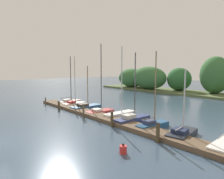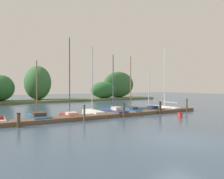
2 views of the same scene
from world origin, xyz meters
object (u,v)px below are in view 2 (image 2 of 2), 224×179
Objects in this scene: sailboat_4 at (93,112)px; sailboat_7 at (150,109)px; sailboat_5 at (114,111)px; sailboat_8 at (165,107)px; sailboat_2 at (37,117)px; mooring_piling_3 at (124,110)px; mooring_piling_2 at (84,113)px; channel_buoy_0 at (180,115)px; mooring_piling_5 at (187,105)px; mooring_piling_4 at (160,108)px; sailboat_6 at (131,110)px; sailboat_3 at (70,114)px; mooring_piling_1 at (19,120)px.

sailboat_4 is 7.49m from sailboat_7.
sailboat_8 is at bearing -86.47° from sailboat_5.
sailboat_2 reaches higher than mooring_piling_3.
mooring_piling_2 is 2.23× the size of channel_buoy_0.
sailboat_5 is at bearing -92.48° from sailboat_2.
sailboat_7 reaches higher than mooring_piling_3.
channel_buoy_0 is at bearing -116.00° from sailboat_2.
mooring_piling_4 is at bearing 179.61° from mooring_piling_5.
sailboat_5 is at bearing -102.02° from sailboat_4.
sailboat_8 is at bearing 107.16° from mooring_piling_5.
mooring_piling_3 is 2.16× the size of channel_buoy_0.
sailboat_8 is 6.98m from channel_buoy_0.
sailboat_6 reaches higher than channel_buoy_0.
sailboat_2 is at bearing 87.49° from sailboat_3.
sailboat_8 is 5.06× the size of mooring_piling_5.
sailboat_5 is at bearing 164.52° from mooring_piling_5.
sailboat_4 reaches higher than sailboat_6.
mooring_piling_5 is (19.07, 0.20, 0.24)m from mooring_piling_1.
sailboat_7 is 0.63× the size of sailboat_8.
mooring_piling_2 is (3.45, -2.72, 0.40)m from sailboat_2.
sailboat_4 is 7.57m from mooring_piling_4.
sailboat_8 reaches higher than sailboat_6.
sailboat_8 reaches higher than channel_buoy_0.
mooring_piling_3 is at bearing 105.76° from sailboat_8.
sailboat_7 is at bearing 14.02° from mooring_piling_2.
mooring_piling_4 is 2.17× the size of channel_buoy_0.
sailboat_6 is at bearing 12.09° from mooring_piling_1.
sailboat_6 is (10.50, -0.18, 0.07)m from sailboat_2.
sailboat_5 is 10.43m from mooring_piling_1.
sailboat_5 is 4.61× the size of mooring_piling_2.
sailboat_6 is 4.17× the size of mooring_piling_5.
mooring_piling_5 reaches higher than mooring_piling_4.
mooring_piling_1 is at bearing -179.11° from mooring_piling_4.
sailboat_2 is 0.83× the size of sailboat_6.
sailboat_5 reaches higher than mooring_piling_3.
channel_buoy_0 is (4.61, -3.12, -0.45)m from mooring_piling_3.
mooring_piling_5 is (11.32, -3.09, 0.42)m from sailboat_4.
sailboat_3 is 2.82m from sailboat_4.
sailboat_8 reaches higher than mooring_piling_4.
sailboat_3 is at bearing 149.52° from channel_buoy_0.
sailboat_4 is 10.47m from sailboat_8.
sailboat_4 reaches higher than mooring_piling_3.
mooring_piling_1 is (-7.75, -3.29, 0.17)m from sailboat_4.
channel_buoy_0 is (8.96, -2.97, -0.47)m from mooring_piling_2.
mooring_piling_5 reaches higher than mooring_piling_2.
sailboat_3 reaches higher than mooring_piling_3.
mooring_piling_3 is at bearing 179.52° from mooring_piling_5.
sailboat_7 is (7.45, -0.71, -0.06)m from sailboat_4.
sailboat_8 reaches higher than sailboat_4.
sailboat_7 is 3.60× the size of mooring_piling_4.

